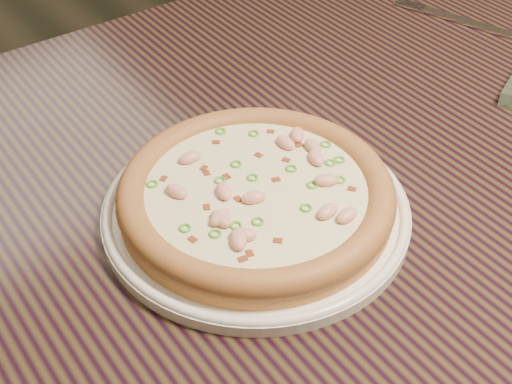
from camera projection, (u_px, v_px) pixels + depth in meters
ground at (221, 198)px, 1.86m from camera, size 9.00×9.00×0.00m
hero_table at (314, 214)px, 0.84m from camera, size 1.20×0.80×0.75m
plate at (256, 209)px, 0.69m from camera, size 0.30×0.30×0.02m
pizza at (256, 194)px, 0.68m from camera, size 0.27×0.27×0.03m
fork at (456, 19)px, 1.00m from camera, size 0.07×0.17×0.00m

